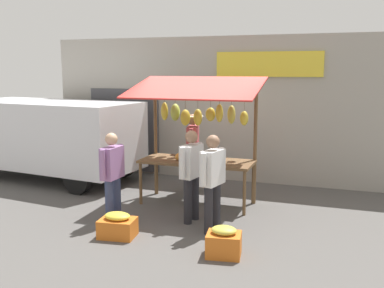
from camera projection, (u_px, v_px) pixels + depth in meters
The scene contains 10 objects.
ground_plane at pixel (197, 204), 8.89m from camera, with size 40.00×40.00×0.00m, color #514F4C.
street_backdrop at pixel (225, 109), 10.67m from camera, with size 9.00×0.30×3.40m.
market_stall at pixel (198, 125), 8.72m from camera, with size 2.50×1.46×2.50m.
vendor_with_sunhat at pixel (193, 146), 9.54m from camera, with size 0.44×0.70×1.70m.
shopper_with_shopping_bag at pixel (213, 177), 7.22m from camera, with size 0.32×0.68×1.61m.
shopper_in_striped_shirt at pixel (112, 171), 7.71m from camera, with size 0.23×0.68×1.57m.
shopper_in_grey_tee at pixel (191, 170), 7.71m from camera, with size 0.30×0.68×1.61m.
parked_van at pixel (45, 133), 10.85m from camera, with size 4.58×2.33×1.88m.
produce_crate_near at pixel (224, 242), 6.37m from camera, with size 0.54×0.46×0.44m.
produce_crate_side at pixel (118, 226), 7.10m from camera, with size 0.61×0.49×0.40m.
Camera 1 is at (-2.75, 8.12, 2.64)m, focal length 41.89 mm.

